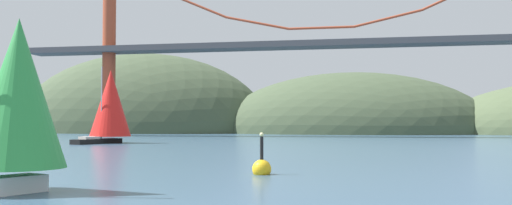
{
  "coord_description": "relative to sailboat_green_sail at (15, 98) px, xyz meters",
  "views": [
    {
      "loc": [
        8.72,
        -16.32,
        2.99
      ],
      "look_at": [
        0.0,
        27.86,
        4.56
      ],
      "focal_mm": 39.16,
      "sensor_mm": 36.0,
      "label": 1
    }
  ],
  "objects": [
    {
      "name": "headland_left",
      "position": [
        -49.17,
        130.18,
        -4.0
      ],
      "size": [
        75.78,
        44.0,
        45.47
      ],
      "primitive_type": "ellipsoid",
      "color": "#425138",
      "rests_on": "ground_plane"
    },
    {
      "name": "suspension_bridge",
      "position": [
        5.83,
        90.18,
        15.0
      ],
      "size": [
        127.14,
        6.0,
        39.05
      ],
      "color": "#A34228",
      "rests_on": "ground_plane"
    },
    {
      "name": "channel_buoy",
      "position": [
        8.71,
        10.14,
        -3.63
      ],
      "size": [
        1.1,
        1.1,
        2.64
      ],
      "color": "gold",
      "rests_on": "ground_plane"
    },
    {
      "name": "headland_center",
      "position": [
        10.83,
        130.18,
        -4.0
      ],
      "size": [
        73.56,
        44.0,
        32.47
      ],
      "primitive_type": "ellipsoid",
      "color": "#425138",
      "rests_on": "ground_plane"
    },
    {
      "name": "sailboat_green_sail",
      "position": [
        0.0,
        0.0,
        0.0
      ],
      "size": [
        5.31,
        7.3,
        8.64
      ],
      "color": "white",
      "rests_on": "ground_plane"
    },
    {
      "name": "sailboat_red_spinnaker",
      "position": [
        -20.99,
        52.21,
        1.5
      ],
      "size": [
        7.29,
        10.11,
        10.67
      ],
      "color": "black",
      "rests_on": "ground_plane"
    }
  ]
}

